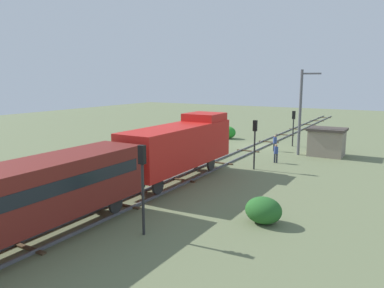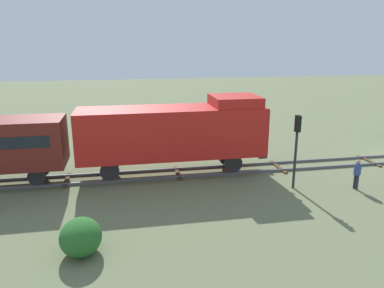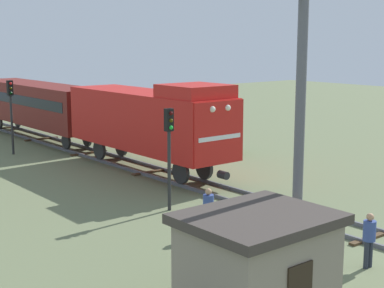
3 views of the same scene
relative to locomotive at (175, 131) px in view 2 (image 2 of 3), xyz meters
The scene contains 5 objects.
locomotive is the anchor object (origin of this frame).
traffic_signal_mid 7.03m from the locomotive, 118.91° to the right, with size 0.32×0.34×4.13m.
worker_by_signal 10.52m from the locomotive, 113.91° to the right, with size 0.38×0.38×1.70m.
bush_near 6.62m from the locomotive, 13.59° to the left, with size 2.59×2.12×1.88m, color #267926.
bush_mid 9.69m from the locomotive, 149.13° to the left, with size 1.95×1.60×1.42m, color #266126.
Camera 2 is at (-21.54, 19.66, 7.98)m, focal length 35.00 mm.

